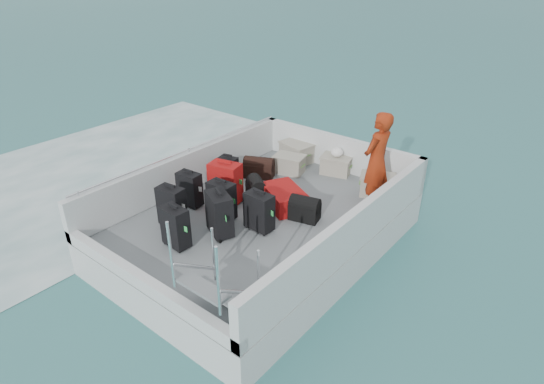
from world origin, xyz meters
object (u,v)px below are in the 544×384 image
at_px(crate_2, 336,166).
at_px(suitcase_3, 175,228).
at_px(suitcase_6, 220,214).
at_px(suitcase_8, 284,198).
at_px(suitcase_2, 228,170).
at_px(crate_0, 297,153).
at_px(suitcase_4, 222,201).
at_px(suitcase_5, 225,183).
at_px(suitcase_0, 172,207).
at_px(suitcase_7, 259,212).
at_px(crate_1, 289,165).
at_px(suitcase_1, 190,190).
at_px(crate_3, 377,186).
at_px(passenger, 376,161).

bearing_deg(crate_2, suitcase_3, -97.64).
xyz_separation_m(suitcase_6, suitcase_8, (0.24, 1.33, -0.18)).
bearing_deg(crate_2, suitcase_2, -129.97).
bearing_deg(suitcase_8, crate_0, 57.61).
bearing_deg(crate_2, suitcase_6, -94.34).
xyz_separation_m(suitcase_3, suitcase_4, (-0.04, 1.02, 0.00)).
relative_size(suitcase_5, suitcase_6, 1.06).
height_order(suitcase_0, suitcase_7, suitcase_0).
xyz_separation_m(suitcase_3, crate_1, (-0.26, 3.16, -0.16)).
xyz_separation_m(suitcase_2, suitcase_3, (0.89, -2.05, 0.06)).
height_order(suitcase_2, suitcase_8, suitcase_2).
relative_size(suitcase_1, suitcase_4, 0.95).
distance_m(crate_2, crate_3, 1.11).
bearing_deg(suitcase_3, suitcase_8, 79.08).
distance_m(suitcase_0, suitcase_7, 1.41).
bearing_deg(suitcase_6, suitcase_2, 155.24).
bearing_deg(suitcase_5, crate_0, 79.52).
bearing_deg(passenger, crate_2, -115.97).
xyz_separation_m(suitcase_0, suitcase_8, (1.02, 1.63, -0.17)).
bearing_deg(suitcase_3, crate_3, 68.70).
relative_size(suitcase_4, crate_3, 1.11).
relative_size(suitcase_8, crate_0, 1.33).
bearing_deg(crate_1, suitcase_7, -65.43).
bearing_deg(crate_3, passenger, -72.82).
xyz_separation_m(suitcase_4, crate_1, (-0.22, 2.14, -0.16)).
distance_m(suitcase_1, crate_2, 3.01).
bearing_deg(suitcase_8, suitcase_3, -166.66).
xyz_separation_m(suitcase_4, passenger, (1.74, 1.94, 0.53)).
relative_size(suitcase_2, suitcase_8, 0.62).
relative_size(suitcase_4, crate_0, 1.02).
height_order(suitcase_5, passenger, passenger).
distance_m(suitcase_1, suitcase_2, 1.07).
relative_size(suitcase_0, suitcase_2, 1.30).
bearing_deg(suitcase_3, suitcase_4, 95.81).
bearing_deg(crate_0, suitcase_7, -65.94).
bearing_deg(suitcase_2, suitcase_7, -45.23).
bearing_deg(suitcase_3, crate_0, 100.84).
relative_size(suitcase_4, suitcase_8, 0.77).
bearing_deg(suitcase_7, crate_3, 69.57).
xyz_separation_m(suitcase_8, crate_2, (-0.01, 1.72, 0.00)).
bearing_deg(suitcase_7, suitcase_0, -145.05).
height_order(suitcase_2, suitcase_4, suitcase_4).
bearing_deg(suitcase_6, suitcase_5, 154.55).
bearing_deg(suitcase_2, crate_3, 13.95).
distance_m(suitcase_5, crate_2, 2.42).
height_order(suitcase_0, suitcase_1, suitcase_0).
bearing_deg(crate_0, suitcase_6, -76.19).
xyz_separation_m(suitcase_2, suitcase_8, (1.40, -0.06, -0.09)).
height_order(suitcase_3, suitcase_4, suitcase_4).
bearing_deg(crate_0, crate_3, -8.63).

